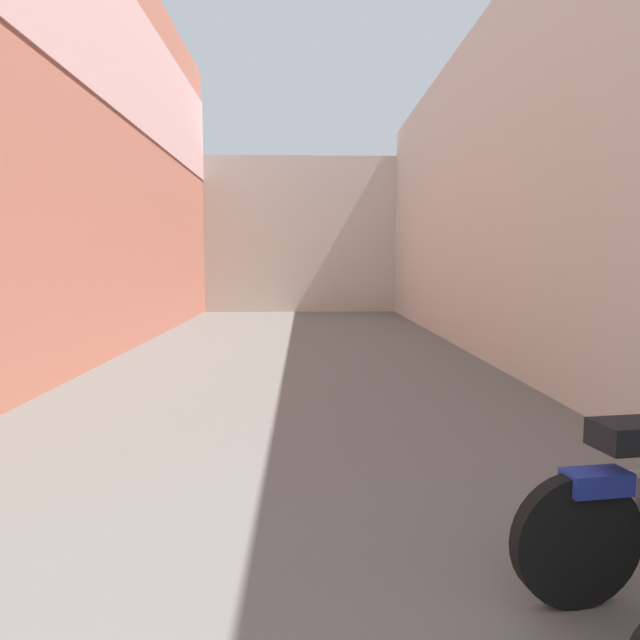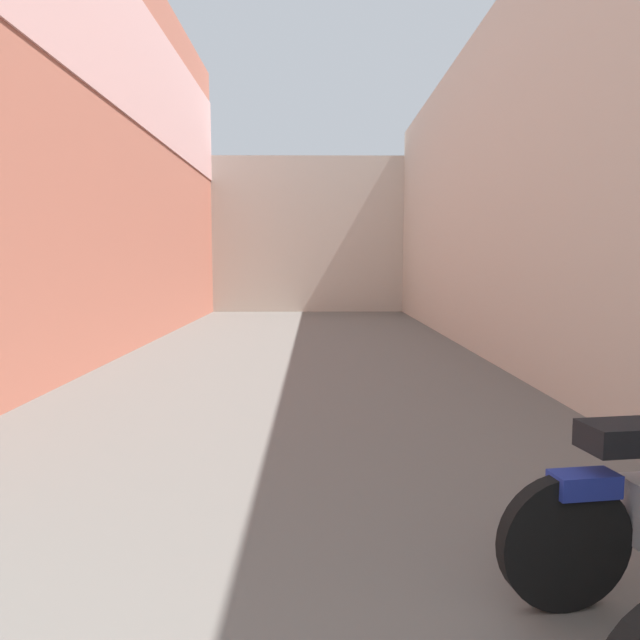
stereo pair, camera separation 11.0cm
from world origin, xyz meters
name	(u,v)px [view 2 (the right image)]	position (x,y,z in m)	size (l,w,h in m)	color
ground_plane	(294,402)	(0.00, 7.45, 0.00)	(34.90, 34.90, 0.00)	#66635E
building_left	(72,112)	(-3.08, 9.41, 3.54)	(0.45, 18.90, 7.01)	#B76651
building_right	(520,179)	(3.08, 9.45, 2.67)	(0.45, 18.90, 5.33)	beige
building_far_end	(308,236)	(0.00, 19.90, 2.33)	(8.77, 2.00, 4.67)	beige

